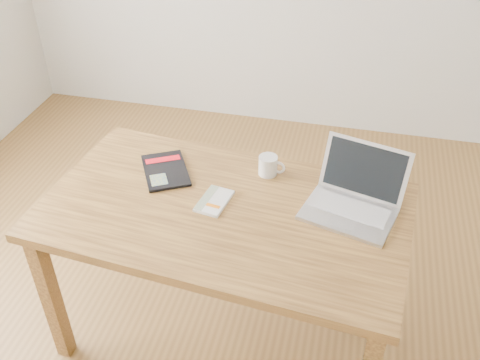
% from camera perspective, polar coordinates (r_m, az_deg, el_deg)
% --- Properties ---
extents(room, '(4.04, 4.04, 2.70)m').
position_cam_1_polar(room, '(1.79, -4.66, 12.53)').
color(room, brown).
rests_on(room, ground).
extents(desk, '(1.50, 0.95, 0.75)m').
position_cam_1_polar(desk, '(2.15, -1.67, -4.80)').
color(desk, brown).
rests_on(desk, ground).
extents(white_guidebook, '(0.13, 0.19, 0.02)m').
position_cam_1_polar(white_guidebook, '(2.12, -2.78, -2.25)').
color(white_guidebook, silver).
rests_on(white_guidebook, desk).
extents(black_guidebook, '(0.28, 0.32, 0.01)m').
position_cam_1_polar(black_guidebook, '(2.30, -7.95, 1.04)').
color(black_guidebook, black).
rests_on(black_guidebook, desk).
extents(laptop, '(0.41, 0.39, 0.23)m').
position_cam_1_polar(laptop, '(2.11, 12.07, -1.86)').
color(laptop, silver).
rests_on(laptop, desk).
extents(coffee_mug, '(0.12, 0.08, 0.09)m').
position_cam_1_polar(coffee_mug, '(2.25, 3.07, 1.58)').
color(coffee_mug, silver).
rests_on(coffee_mug, desk).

